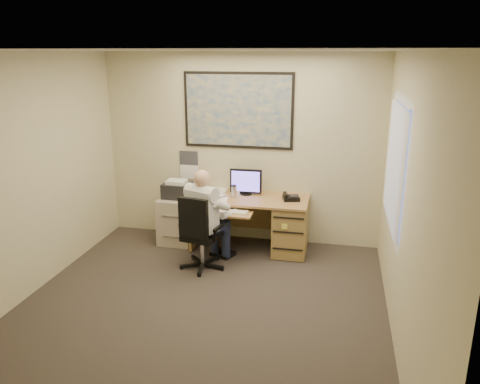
% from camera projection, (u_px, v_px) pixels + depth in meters
% --- Properties ---
extents(room_shell, '(4.00, 4.50, 2.70)m').
position_uv_depth(room_shell, '(193.00, 194.00, 4.59)').
color(room_shell, '#332D28').
rests_on(room_shell, ground).
extents(desk, '(1.60, 0.97, 1.11)m').
position_uv_depth(desk, '(274.00, 220.00, 6.52)').
color(desk, '#B2844C').
rests_on(desk, ground).
extents(world_map, '(1.56, 0.03, 1.06)m').
position_uv_depth(world_map, '(238.00, 111.00, 6.52)').
color(world_map, '#1E4C93').
rests_on(world_map, room_shell).
extents(wall_calendar, '(0.28, 0.01, 0.42)m').
position_uv_depth(wall_calendar, '(189.00, 165.00, 6.92)').
color(wall_calendar, white).
rests_on(wall_calendar, room_shell).
extents(window_blinds, '(0.06, 1.40, 1.30)m').
position_uv_depth(window_blinds, '(396.00, 165.00, 4.88)').
color(window_blinds, '#EFE5CE').
rests_on(window_blinds, room_shell).
extents(filing_cabinet, '(0.49, 0.59, 0.93)m').
position_uv_depth(filing_cabinet, '(178.00, 215.00, 6.83)').
color(filing_cabinet, '#BDAD98').
rests_on(filing_cabinet, ground).
extents(office_chair, '(0.69, 0.69, 1.00)m').
position_uv_depth(office_chair, '(202.00, 248.00, 5.96)').
color(office_chair, black).
rests_on(office_chair, ground).
extents(person, '(0.80, 0.93, 1.29)m').
position_uv_depth(person, '(202.00, 219.00, 5.94)').
color(person, silver).
rests_on(person, office_chair).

